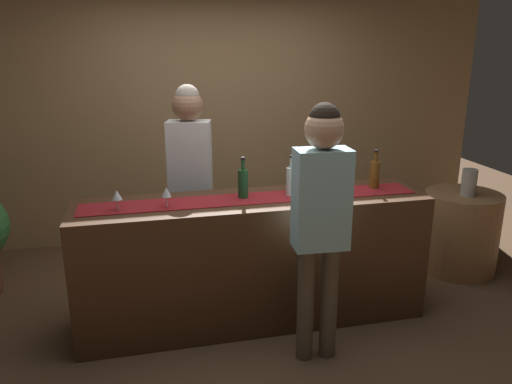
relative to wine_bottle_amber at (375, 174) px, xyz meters
name	(u,v)px	position (x,y,z in m)	size (l,w,h in m)	color
ground_plane	(253,317)	(-0.97, -0.05, -1.08)	(10.00, 10.00, 0.00)	brown
back_wall	(213,102)	(-0.97, 1.85, 0.37)	(6.00, 0.12, 2.90)	tan
bar_counter	(253,260)	(-0.97, -0.05, -0.59)	(2.56, 0.60, 0.96)	#472B19
counter_runner_cloth	(253,198)	(-0.97, -0.05, -0.11)	(2.43, 0.28, 0.01)	maroon
wine_bottle_amber	(375,174)	(0.00, 0.00, 0.00)	(0.07, 0.07, 0.30)	brown
wine_bottle_green	(243,183)	(-1.03, -0.02, 0.00)	(0.07, 0.07, 0.30)	#194723
wine_bottle_clear	(291,181)	(-0.68, -0.04, 0.00)	(0.07, 0.07, 0.30)	#B2C6C1
wine_glass_near_customer	(166,193)	(-1.58, -0.11, -0.01)	(0.07, 0.07, 0.14)	silver
wine_glass_mid_counter	(336,177)	(-0.32, 0.00, -0.01)	(0.07, 0.07, 0.14)	silver
wine_glass_far_end	(117,196)	(-1.91, -0.11, -0.01)	(0.07, 0.07, 0.14)	silver
bartender	(190,167)	(-1.36, 0.53, 0.00)	(0.38, 0.28, 1.74)	#26262B
customer_sipping	(321,208)	(-0.67, -0.63, -0.02)	(0.35, 0.24, 1.71)	brown
round_side_table	(460,232)	(1.08, 0.36, -0.71)	(0.68, 0.68, 0.74)	#996B42
vase_on_side_table	(469,183)	(1.06, 0.30, -0.22)	(0.13, 0.13, 0.24)	#A8A399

